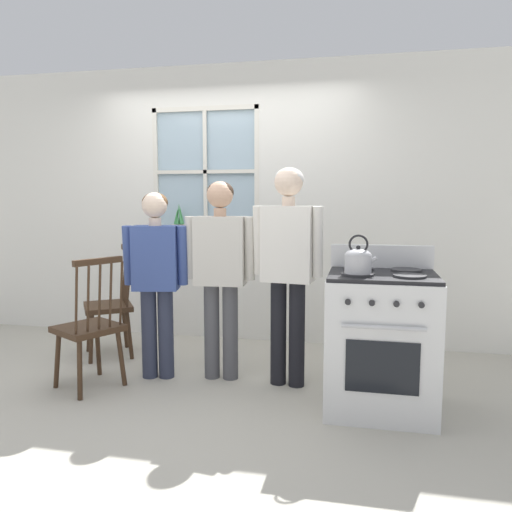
# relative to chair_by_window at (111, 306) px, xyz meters

# --- Properties ---
(ground_plane) EXTENTS (16.00, 16.00, 0.00)m
(ground_plane) POSITION_rel_chair_by_window_xyz_m (0.89, -0.62, -0.45)
(ground_plane) COLOR #B2AD9E
(wall_back) EXTENTS (6.40, 0.16, 2.70)m
(wall_back) POSITION_rel_chair_by_window_xyz_m (0.90, 0.78, 0.88)
(wall_back) COLOR silver
(wall_back) RESTS_ON ground_plane
(chair_by_window) EXTENTS (0.56, 0.57, 0.99)m
(chair_by_window) POSITION_rel_chair_by_window_xyz_m (0.00, 0.00, 0.00)
(chair_by_window) COLOR #3D2819
(chair_by_window) RESTS_ON ground_plane
(chair_near_wall) EXTENTS (0.55, 0.56, 0.99)m
(chair_near_wall) POSITION_rel_chair_by_window_xyz_m (0.23, -0.75, 0.00)
(chair_near_wall) COLOR #3D2819
(chair_near_wall) RESTS_ON ground_plane
(person_elderly_left) EXTENTS (0.51, 0.27, 1.46)m
(person_elderly_left) POSITION_rel_chair_by_window_xyz_m (0.64, -0.44, 0.42)
(person_elderly_left) COLOR #2D3347
(person_elderly_left) RESTS_ON ground_plane
(person_teen_center) EXTENTS (0.54, 0.23, 1.54)m
(person_teen_center) POSITION_rel_chair_by_window_xyz_m (1.13, -0.35, 0.48)
(person_teen_center) COLOR #4C4C51
(person_teen_center) RESTS_ON ground_plane
(person_adult_right) EXTENTS (0.54, 0.25, 1.64)m
(person_adult_right) POSITION_rel_chair_by_window_xyz_m (1.66, -0.38, 0.55)
(person_adult_right) COLOR black
(person_adult_right) RESTS_ON ground_plane
(stove) EXTENTS (0.71, 0.68, 1.08)m
(stove) POSITION_rel_chair_by_window_xyz_m (2.33, -0.68, 0.02)
(stove) COLOR silver
(stove) RESTS_ON ground_plane
(kettle) EXTENTS (0.21, 0.17, 0.25)m
(kettle) POSITION_rel_chair_by_window_xyz_m (2.17, -0.81, 0.57)
(kettle) COLOR #B7B7BC
(kettle) RESTS_ON stove
(potted_plant) EXTENTS (0.14, 0.14, 0.32)m
(potted_plant) POSITION_rel_chair_by_window_xyz_m (0.40, 0.69, 0.70)
(potted_plant) COLOR beige
(potted_plant) RESTS_ON wall_back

